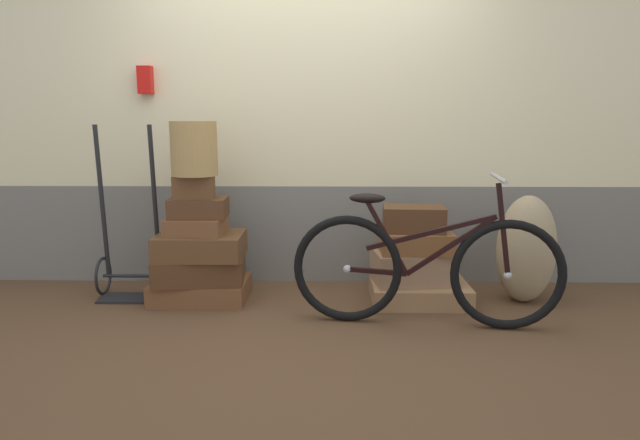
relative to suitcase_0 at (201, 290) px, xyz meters
The scene contains 16 objects.
ground 0.80m from the suitcase_0, 22.71° to the right, with size 10.11×5.20×0.06m, color #513823.
station_building 1.63m from the suitcase_0, 36.25° to the left, with size 8.11×0.74×2.83m.
suitcase_0 is the anchor object (origin of this frame).
suitcase_1 0.16m from the suitcase_0, 66.91° to the right, with size 0.60×0.45×0.17m, color #4C2D19.
suitcase_2 0.33m from the suitcase_0, 60.73° to the right, with size 0.58×0.43×0.16m, color brown.
suitcase_3 0.47m from the suitcase_0, 94.73° to the right, with size 0.38×0.29×0.11m, color brown.
suitcase_4 0.59m from the suitcase_0, 56.06° to the right, with size 0.38×0.27×0.13m, color #4C2D19.
suitcase_5 0.74m from the suitcase_0, 111.72° to the right, with size 0.27×0.19×0.15m, color brown.
suitcase_6 1.54m from the suitcase_0, ahead, with size 0.66×0.50×0.14m, color #9E754C.
suitcase_7 1.50m from the suitcase_0, ahead, with size 0.53×0.38×0.22m, color #937051.
suitcase_8 1.54m from the suitcase_0, ahead, with size 0.49×0.34×0.14m, color brown.
suitcase_9 1.57m from the suitcase_0, ahead, with size 0.41×0.29×0.17m, color #4C2D19.
wicker_basket 0.99m from the suitcase_0, 94.86° to the right, with size 0.31×0.31×0.36m, color #A8844C.
luggage_trolley 0.56m from the suitcase_0, behind, with size 0.46×0.36×1.22m.
burlap_sack 2.29m from the suitcase_0, ahead, with size 0.40×0.34×0.75m, color #9E8966.
bicycle 1.59m from the suitcase_0, 17.32° to the right, with size 1.64×0.46×0.93m.
Camera 1 is at (0.17, -3.42, 1.26)m, focal length 30.97 mm.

